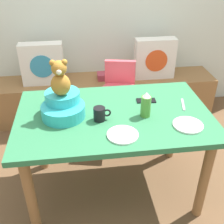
{
  "coord_description": "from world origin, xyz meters",
  "views": [
    {
      "loc": [
        -0.23,
        -1.65,
        1.78
      ],
      "look_at": [
        0.0,
        0.1,
        0.69
      ],
      "focal_mm": 44.67,
      "sensor_mm": 36.0,
      "label": 1
    }
  ],
  "objects_px": {
    "infant_seat_teal": "(63,106)",
    "coffee_mug": "(100,114)",
    "cell_phone": "(146,101)",
    "book_stack": "(106,76)",
    "highchair": "(119,91)",
    "dinner_plate_far": "(123,135)",
    "pillow_floral_left": "(42,64)",
    "pillow_floral_right": "(155,58)",
    "teddy_bear": "(60,79)",
    "ketchup_bottle": "(146,105)",
    "dinner_plate_near": "(188,125)",
    "dining_table": "(114,125)"
  },
  "relations": [
    {
      "from": "infant_seat_teal",
      "to": "coffee_mug",
      "type": "distance_m",
      "value": 0.26
    },
    {
      "from": "cell_phone",
      "to": "infant_seat_teal",
      "type": "bearing_deg",
      "value": 105.13
    },
    {
      "from": "book_stack",
      "to": "cell_phone",
      "type": "distance_m",
      "value": 1.08
    },
    {
      "from": "book_stack",
      "to": "cell_phone",
      "type": "bearing_deg",
      "value": -79.77
    },
    {
      "from": "highchair",
      "to": "dinner_plate_far",
      "type": "height_order",
      "value": "highchair"
    },
    {
      "from": "infant_seat_teal",
      "to": "book_stack",
      "type": "bearing_deg",
      "value": 69.5
    },
    {
      "from": "pillow_floral_left",
      "to": "pillow_floral_right",
      "type": "height_order",
      "value": "same"
    },
    {
      "from": "coffee_mug",
      "to": "cell_phone",
      "type": "height_order",
      "value": "coffee_mug"
    },
    {
      "from": "coffee_mug",
      "to": "dinner_plate_far",
      "type": "bearing_deg",
      "value": -57.82
    },
    {
      "from": "pillow_floral_right",
      "to": "cell_phone",
      "type": "xyz_separation_m",
      "value": [
        -0.34,
        -1.02,
        0.06
      ]
    },
    {
      "from": "book_stack",
      "to": "cell_phone",
      "type": "relative_size",
      "value": 1.39
    },
    {
      "from": "cell_phone",
      "to": "pillow_floral_right",
      "type": "bearing_deg",
      "value": -14.35
    },
    {
      "from": "teddy_bear",
      "to": "pillow_floral_left",
      "type": "bearing_deg",
      "value": 102.14
    },
    {
      "from": "dinner_plate_far",
      "to": "cell_phone",
      "type": "bearing_deg",
      "value": 58.74
    },
    {
      "from": "pillow_floral_right",
      "to": "ketchup_bottle",
      "type": "distance_m",
      "value": 1.29
    },
    {
      "from": "pillow_floral_left",
      "to": "highchair",
      "type": "bearing_deg",
      "value": -28.97
    },
    {
      "from": "ketchup_bottle",
      "to": "dinner_plate_near",
      "type": "bearing_deg",
      "value": -32.23
    },
    {
      "from": "ketchup_bottle",
      "to": "coffee_mug",
      "type": "relative_size",
      "value": 1.54
    },
    {
      "from": "book_stack",
      "to": "highchair",
      "type": "relative_size",
      "value": 0.25
    },
    {
      "from": "dining_table",
      "to": "dinner_plate_far",
      "type": "bearing_deg",
      "value": -86.0
    },
    {
      "from": "book_stack",
      "to": "highchair",
      "type": "bearing_deg",
      "value": -80.13
    },
    {
      "from": "highchair",
      "to": "ketchup_bottle",
      "type": "height_order",
      "value": "ketchup_bottle"
    },
    {
      "from": "coffee_mug",
      "to": "dinner_plate_near",
      "type": "xyz_separation_m",
      "value": [
        0.57,
        -0.15,
        -0.04
      ]
    },
    {
      "from": "coffee_mug",
      "to": "infant_seat_teal",
      "type": "bearing_deg",
      "value": 158.56
    },
    {
      "from": "highchair",
      "to": "infant_seat_teal",
      "type": "relative_size",
      "value": 2.39
    },
    {
      "from": "pillow_floral_right",
      "to": "dinner_plate_far",
      "type": "distance_m",
      "value": 1.55
    },
    {
      "from": "book_stack",
      "to": "coffee_mug",
      "type": "distance_m",
      "value": 1.3
    },
    {
      "from": "pillow_floral_right",
      "to": "dining_table",
      "type": "distance_m",
      "value": 1.31
    },
    {
      "from": "pillow_floral_left",
      "to": "pillow_floral_right",
      "type": "relative_size",
      "value": 1.0
    },
    {
      "from": "pillow_floral_left",
      "to": "dinner_plate_far",
      "type": "distance_m",
      "value": 1.55
    },
    {
      "from": "dinner_plate_far",
      "to": "teddy_bear",
      "type": "bearing_deg",
      "value": 141.53
    },
    {
      "from": "pillow_floral_left",
      "to": "ketchup_bottle",
      "type": "distance_m",
      "value": 1.47
    },
    {
      "from": "book_stack",
      "to": "cell_phone",
      "type": "xyz_separation_m",
      "value": [
        0.19,
        -1.04,
        0.25
      ]
    },
    {
      "from": "infant_seat_teal",
      "to": "teddy_bear",
      "type": "height_order",
      "value": "teddy_bear"
    },
    {
      "from": "dinner_plate_far",
      "to": "cell_phone",
      "type": "relative_size",
      "value": 1.39
    },
    {
      "from": "coffee_mug",
      "to": "dinner_plate_far",
      "type": "xyz_separation_m",
      "value": [
        0.12,
        -0.2,
        -0.04
      ]
    },
    {
      "from": "dining_table",
      "to": "teddy_bear",
      "type": "distance_m",
      "value": 0.52
    },
    {
      "from": "book_stack",
      "to": "dinner_plate_far",
      "type": "distance_m",
      "value": 1.47
    },
    {
      "from": "pillow_floral_right",
      "to": "teddy_bear",
      "type": "height_order",
      "value": "teddy_bear"
    },
    {
      "from": "book_stack",
      "to": "infant_seat_teal",
      "type": "distance_m",
      "value": 1.27
    },
    {
      "from": "dinner_plate_near",
      "to": "infant_seat_teal",
      "type": "bearing_deg",
      "value": 163.36
    },
    {
      "from": "dinner_plate_far",
      "to": "ketchup_bottle",
      "type": "bearing_deg",
      "value": 47.19
    },
    {
      "from": "dinner_plate_far",
      "to": "cell_phone",
      "type": "height_order",
      "value": "dinner_plate_far"
    },
    {
      "from": "dinner_plate_near",
      "to": "dinner_plate_far",
      "type": "bearing_deg",
      "value": -173.55
    },
    {
      "from": "pillow_floral_right",
      "to": "coffee_mug",
      "type": "height_order",
      "value": "pillow_floral_right"
    },
    {
      "from": "book_stack",
      "to": "dining_table",
      "type": "height_order",
      "value": "dining_table"
    },
    {
      "from": "book_stack",
      "to": "coffee_mug",
      "type": "height_order",
      "value": "coffee_mug"
    },
    {
      "from": "pillow_floral_left",
      "to": "book_stack",
      "type": "relative_size",
      "value": 2.2
    },
    {
      "from": "dining_table",
      "to": "cell_phone",
      "type": "relative_size",
      "value": 9.53
    },
    {
      "from": "book_stack",
      "to": "infant_seat_teal",
      "type": "bearing_deg",
      "value": -110.5
    }
  ]
}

